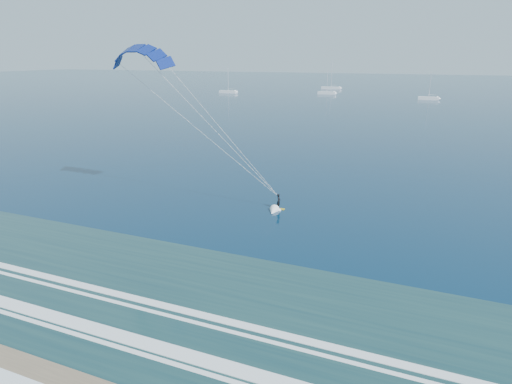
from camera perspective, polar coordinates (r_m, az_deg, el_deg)
The scene contains 5 objects.
kitesurfer_rig at distance 49.57m, azimuth -6.11°, elevation 8.63°, with size 20.20×6.49×18.61m.
sailboat_0 at distance 213.78m, azimuth -3.48°, elevation 12.41°, with size 8.42×2.40×11.50m.
sailboat_1 at distance 209.25m, azimuth 8.85°, elevation 12.15°, with size 7.93×2.40×10.99m.
sailboat_2 at distance 243.56m, azimuth 9.37°, elevation 12.74°, with size 10.08×2.40×13.40m.
sailboat_3 at distance 192.51m, azimuth 20.76°, elevation 10.92°, with size 7.60×2.40×10.71m.
Camera 1 is at (15.04, -13.20, 16.31)m, focal length 32.00 mm.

